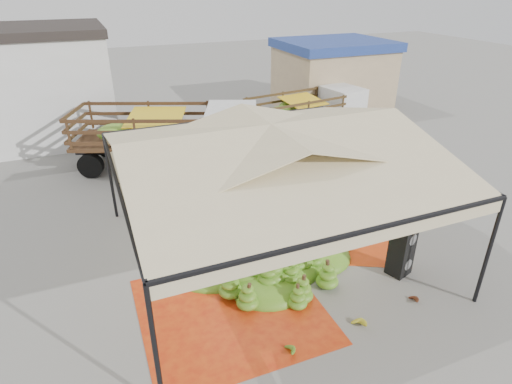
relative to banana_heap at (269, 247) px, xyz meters
name	(u,v)px	position (x,y,z in m)	size (l,w,h in m)	color
ground	(269,252)	(0.24, 0.52, -0.58)	(90.00, 90.00, 0.00)	slate
canopy_tent	(270,150)	(0.24, 0.52, 2.72)	(8.10, 8.10, 4.00)	black
building_tan	(332,75)	(10.24, 13.52, 1.50)	(6.30, 5.30, 4.10)	tan
tarp_left	(231,310)	(-1.66, -1.42, -0.57)	(4.39, 4.18, 0.01)	#D14C13
tarp_right	(341,231)	(2.93, 0.73, -0.57)	(3.63, 3.81, 0.01)	#E04215
banana_heap	(269,247)	(0.00, 0.00, 0.00)	(5.39, 4.42, 1.15)	#3C841B
hand_yellow_a	(273,282)	(-0.28, -0.93, -0.49)	(0.39, 0.32, 0.18)	gold
hand_yellow_b	(359,324)	(0.94, -3.13, -0.46)	(0.50, 0.41, 0.23)	gold
hand_red_a	(412,299)	(2.73, -2.90, -0.49)	(0.39, 0.32, 0.18)	#572D13
hand_red_b	(344,255)	(2.18, -0.58, -0.48)	(0.42, 0.34, 0.19)	#5D1C15
hand_green	(288,350)	(-0.96, -3.18, -0.47)	(0.45, 0.37, 0.21)	#397217
hanging_bunches	(304,160)	(1.54, 1.01, 2.04)	(4.74, 0.24, 0.20)	#4D7618
speaker_stack	(402,248)	(3.19, -1.77, 0.23)	(0.72, 0.67, 1.62)	black
banana_leaves	(199,269)	(-1.95, 0.52, -0.58)	(0.96, 1.36, 3.70)	#256A1C
vendor	(212,173)	(-0.25, 4.60, 0.41)	(0.72, 0.47, 1.98)	gray
truck_left	(174,131)	(-0.83, 8.10, 1.03)	(8.01, 5.24, 2.61)	#452517
truck_right	(312,109)	(6.72, 9.68, 0.77)	(6.62, 3.13, 2.19)	#473217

